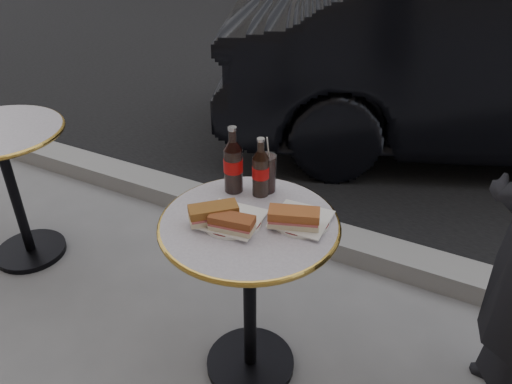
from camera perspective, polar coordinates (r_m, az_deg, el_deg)
The scene contains 14 objects.
ground at distance 2.20m, azimuth -0.64°, elevation -19.14°, with size 80.00×80.00×0.00m, color slate.
asphalt_road at distance 6.48m, azimuth 21.53°, elevation 14.43°, with size 40.00×8.00×0.00m, color black.
curb at distance 2.77m, azimuth 8.25°, elevation -5.35°, with size 40.00×0.20×0.12m, color gray.
bistro_table at distance 1.93m, azimuth -0.71°, elevation -12.26°, with size 0.62×0.62×0.73m, color #BAB2C4, non-canonical shape.
bistro_table_second at distance 2.79m, azimuth -25.85°, elevation -0.39°, with size 0.62×0.62×0.73m, color #BAB2C4, non-canonical shape.
plate_left at distance 1.68m, azimuth -2.75°, elevation -3.30°, with size 0.20×0.20×0.01m, color white.
plate_right at distance 1.69m, azimuth 5.18°, elevation -3.29°, with size 0.19×0.19×0.01m, color white.
sandwich_left_a at distance 1.66m, azimuth -4.87°, elevation -2.53°, with size 0.16×0.08×0.06m, color brown.
sandwich_left_b at distance 1.62m, azimuth -2.77°, elevation -3.65°, with size 0.15×0.07×0.05m, color brown.
sandwich_right at distance 1.64m, azimuth 4.34°, elevation -3.05°, with size 0.17×0.08×0.06m, color #A6562A.
cola_bottle_left at distance 1.80m, azimuth -2.64°, elevation 3.72°, with size 0.07×0.07×0.26m, color black, non-canonical shape.
cola_bottle_right at distance 1.78m, azimuth 0.54°, elevation 2.87°, with size 0.06×0.06×0.23m, color black, non-canonical shape.
cola_glass at distance 1.82m, azimuth 1.22°, elevation 2.18°, with size 0.07×0.07×0.15m, color black.
parked_car at distance 3.99m, azimuth 27.03°, elevation 13.22°, with size 4.00×1.39×1.32m, color black.
Camera 1 is at (0.66, -1.21, 1.71)m, focal length 35.00 mm.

